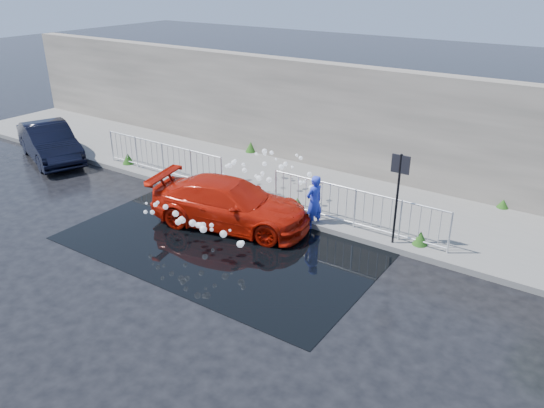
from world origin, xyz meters
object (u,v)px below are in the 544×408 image
at_px(red_car, 230,204).
at_px(dark_car, 50,142).
at_px(sign_post, 398,185).
at_px(person, 314,202).

height_order(red_car, dark_car, dark_car).
distance_m(red_car, dark_car, 8.79).
bearing_deg(sign_post, person, -177.44).
relative_size(red_car, dark_car, 1.08).
bearing_deg(red_car, person, -71.55).
bearing_deg(red_car, sign_post, -85.51).
xyz_separation_m(sign_post, person, (-2.24, -0.10, -0.97)).
bearing_deg(dark_car, sign_post, -65.80).
height_order(sign_post, dark_car, sign_post).
bearing_deg(person, red_car, -42.51).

